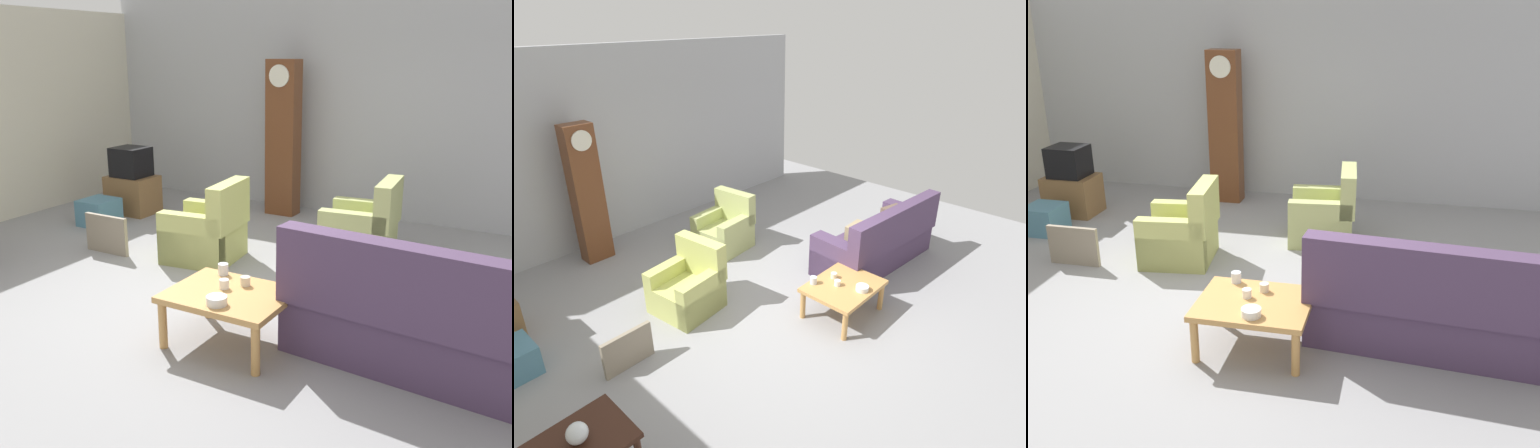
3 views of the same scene
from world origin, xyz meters
The scene contains 13 objects.
ground_plane centered at (0.00, 0.00, 0.00)m, with size 10.40×10.40×0.00m, color gray.
garage_door_wall centered at (0.00, 3.60, 1.60)m, with size 8.40×0.16×3.20m, color #ADAFB5.
couch_floral centered at (1.98, -0.36, 0.35)m, with size 2.16×1.03×1.04m.
armchair_olive_near centered at (-0.77, 0.87, 0.31)m, with size 0.87×0.85×0.92m.
armchair_olive_far centered at (0.74, 1.81, 0.31)m, with size 0.87×0.84×0.92m.
coffee_table_wood centered at (0.51, -0.72, 0.38)m, with size 0.96×0.76×0.45m.
grandfather_clock centered at (-0.93, 3.06, 1.10)m, with size 0.44×0.30×2.19m.
framed_picture_leaning centered at (-1.92, 0.48, 0.23)m, with size 0.60×0.05×0.46m, color gray.
glass_dome_cloche centered at (-2.99, -0.77, 0.88)m, with size 0.16×0.16×0.16m, color silver.
cup_white_porcelain centered at (0.44, -0.67, 0.48)m, with size 0.08×0.08×0.08m, color white.
cup_blue_rimmed centered at (0.27, -0.41, 0.50)m, with size 0.09×0.09×0.10m, color silver.
cup_cream_tall centered at (0.55, -0.53, 0.48)m, with size 0.08×0.08×0.08m, color beige.
bowl_white_stacked centered at (0.56, -0.96, 0.48)m, with size 0.16×0.16×0.07m, color white.
Camera 2 is at (-3.70, -3.31, 3.61)m, focal length 31.26 mm.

